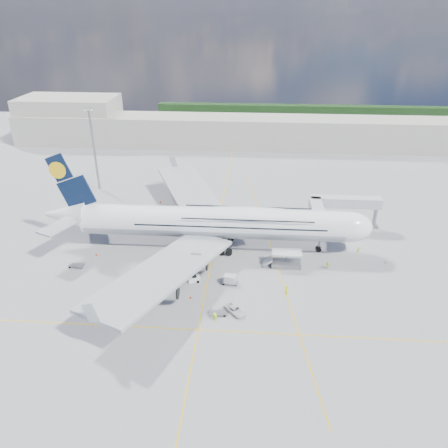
# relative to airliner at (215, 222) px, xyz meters

# --- Properties ---
(ground) EXTENTS (300.00, 300.00, 0.00)m
(ground) POSITION_rel_airliner_xyz_m (-0.26, -10.00, -6.87)
(ground) COLOR gray
(ground) RESTS_ON ground
(taxi_line_main) EXTENTS (0.25, 220.00, 0.01)m
(taxi_line_main) POSITION_rel_airliner_xyz_m (-0.26, -10.00, -6.86)
(taxi_line_main) COLOR #E3AA0B
(taxi_line_main) RESTS_ON ground
(taxi_line_cross) EXTENTS (120.00, 0.25, 0.01)m
(taxi_line_cross) POSITION_rel_airliner_xyz_m (-0.26, -30.00, -6.86)
(taxi_line_cross) COLOR #E3AA0B
(taxi_line_cross) RESTS_ON ground
(taxi_line_diag) EXTENTS (14.16, 99.06, 0.01)m
(taxi_line_diag) POSITION_rel_airliner_xyz_m (13.74, -0.00, -6.86)
(taxi_line_diag) COLOR #E3AA0B
(taxi_line_diag) RESTS_ON ground
(airliner) EXTENTS (77.26, 79.15, 23.71)m
(airliner) POSITION_rel_airliner_xyz_m (0.00, 0.00, 0.00)
(airliner) COLOR white
(airliner) RESTS_ON ground
(jet_bridge) EXTENTS (18.80, 12.10, 8.50)m
(jet_bridge) POSITION_rel_airliner_xyz_m (29.55, 10.94, -0.02)
(jet_bridge) COLOR #B7B7BC
(jet_bridge) RESTS_ON ground
(cargo_loader) EXTENTS (8.53, 3.20, 3.67)m
(cargo_loader) POSITION_rel_airliner_xyz_m (16.56, -7.11, -5.62)
(cargo_loader) COLOR silver
(cargo_loader) RESTS_ON ground
(light_mast) EXTENTS (3.00, 0.70, 25.50)m
(light_mast) POSITION_rel_airliner_xyz_m (-40.26, 35.00, 6.34)
(light_mast) COLOR gray
(light_mast) RESTS_ON ground
(terminal) EXTENTS (180.00, 16.00, 12.00)m
(terminal) POSITION_rel_airliner_xyz_m (-0.26, 85.00, -0.87)
(terminal) COLOR #B2AD9E
(terminal) RESTS_ON ground
(hangar) EXTENTS (40.00, 22.00, 18.00)m
(hangar) POSITION_rel_airliner_xyz_m (-70.26, 90.00, 2.13)
(hangar) COLOR #B2AD9E
(hangar) RESTS_ON ground
(tree_line) EXTENTS (160.00, 6.00, 8.00)m
(tree_line) POSITION_rel_airliner_xyz_m (39.74, 130.00, -2.87)
(tree_line) COLOR #193814
(tree_line) RESTS_ON ground
(dolly_row_a) EXTENTS (3.36, 1.92, 0.48)m
(dolly_row_a) POSITION_rel_airliner_xyz_m (-18.20, -15.33, -6.50)
(dolly_row_a) COLOR gray
(dolly_row_a) RESTS_ON ground
(dolly_row_b) EXTENTS (2.73, 1.69, 1.63)m
(dolly_row_b) POSITION_rel_airliner_xyz_m (-12.87, -9.98, -5.99)
(dolly_row_b) COLOR gray
(dolly_row_b) RESTS_ON ground
(dolly_row_c) EXTENTS (3.22, 2.25, 0.43)m
(dolly_row_c) POSITION_rel_airliner_xyz_m (-10.74, -8.79, -6.54)
(dolly_row_c) COLOR gray
(dolly_row_c) RESTS_ON ground
(dolly_back) EXTENTS (3.43, 2.19, 0.47)m
(dolly_back) POSITION_rel_airliner_xyz_m (-30.14, -11.01, -6.50)
(dolly_back) COLOR gray
(dolly_back) RESTS_ON ground
(dolly_nose_far) EXTENTS (3.51, 2.28, 0.48)m
(dolly_nose_far) POSITION_rel_airliner_xyz_m (2.95, -25.38, -6.50)
(dolly_nose_far) COLOR gray
(dolly_nose_far) RESTS_ON ground
(dolly_nose_near) EXTENTS (3.51, 2.21, 2.08)m
(dolly_nose_near) POSITION_rel_airliner_xyz_m (4.62, -15.04, -5.75)
(dolly_nose_near) COLOR gray
(dolly_nose_near) RESTS_ON ground
(baggage_tug) EXTENTS (2.83, 2.14, 1.61)m
(baggage_tug) POSITION_rel_airliner_xyz_m (-3.08, -14.79, -6.16)
(baggage_tug) COLOR silver
(baggage_tug) RESTS_ON ground
(catering_truck_inner) EXTENTS (6.30, 3.73, 3.52)m
(catering_truck_inner) POSITION_rel_airliner_xyz_m (-2.57, 17.69, -5.21)
(catering_truck_inner) COLOR gray
(catering_truck_inner) RESTS_ON ground
(catering_truck_outer) EXTENTS (6.17, 2.43, 3.67)m
(catering_truck_outer) POSITION_rel_airliner_xyz_m (-13.72, 37.93, -5.16)
(catering_truck_outer) COLOR gray
(catering_truck_outer) RESTS_ON ground
(service_van) EXTENTS (4.71, 4.90, 1.30)m
(service_van) POSITION_rel_airliner_xyz_m (6.13, -24.65, -6.22)
(service_van) COLOR silver
(service_van) RESTS_ON ground
(crew_nose) EXTENTS (0.73, 0.61, 1.72)m
(crew_nose) POSITION_rel_airliner_xyz_m (33.98, -0.23, -6.01)
(crew_nose) COLOR #B9E918
(crew_nose) RESTS_ON ground
(crew_loader) EXTENTS (1.03, 0.90, 1.79)m
(crew_loader) POSITION_rel_airliner_xyz_m (25.90, -7.65, -5.97)
(crew_loader) COLOR #DFF71A
(crew_loader) RESTS_ON ground
(crew_wing) EXTENTS (0.64, 0.98, 1.55)m
(crew_wing) POSITION_rel_airliner_xyz_m (-8.52, -17.13, -6.09)
(crew_wing) COLOR #CEFF1A
(crew_wing) RESTS_ON ground
(crew_van) EXTENTS (0.82, 1.08, 1.99)m
(crew_van) POSITION_rel_airliner_xyz_m (16.31, -17.68, -5.87)
(crew_van) COLOR #DDEC18
(crew_van) RESTS_ON ground
(crew_tug) EXTENTS (1.28, 0.81, 1.90)m
(crew_tug) POSITION_rel_airliner_xyz_m (2.59, -27.46, -5.92)
(crew_tug) COLOR #BFF519
(crew_tug) RESTS_ON ground
(cone_nose) EXTENTS (0.38, 0.38, 0.48)m
(cone_nose) POSITION_rel_airliner_xyz_m (39.40, -4.26, -6.64)
(cone_nose) COLOR #D9440B
(cone_nose) RESTS_ON ground
(cone_wing_left_inner) EXTENTS (0.44, 0.44, 0.56)m
(cone_wing_left_inner) POSITION_rel_airliner_xyz_m (-13.81, 17.29, -6.60)
(cone_wing_left_inner) COLOR #D9440B
(cone_wing_left_inner) RESTS_ON ground
(cone_wing_left_outer) EXTENTS (0.47, 0.47, 0.60)m
(cone_wing_left_outer) POSITION_rel_airliner_xyz_m (-18.58, 25.37, -6.58)
(cone_wing_left_outer) COLOR #D9440B
(cone_wing_left_outer) RESTS_ON ground
(cone_wing_right_inner) EXTENTS (0.42, 0.42, 0.53)m
(cone_wing_right_inner) POSITION_rel_airliner_xyz_m (-2.99, -20.67, -6.61)
(cone_wing_right_inner) COLOR #D9440B
(cone_wing_right_inner) RESTS_ON ground
(cone_wing_right_outer) EXTENTS (0.47, 0.47, 0.60)m
(cone_wing_right_outer) POSITION_rel_airliner_xyz_m (-18.03, -20.11, -6.58)
(cone_wing_right_outer) COLOR #D9440B
(cone_wing_right_outer) RESTS_ON ground
(cone_tail) EXTENTS (0.46, 0.46, 0.59)m
(cone_tail) POSITION_rel_airliner_xyz_m (-27.36, -5.78, -6.58)
(cone_tail) COLOR #D9440B
(cone_tail) RESTS_ON ground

